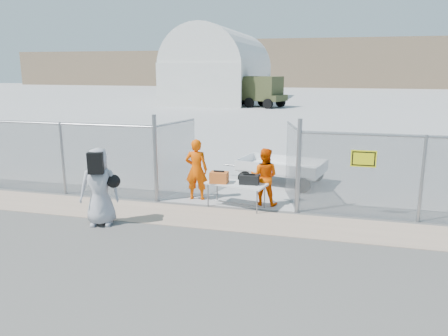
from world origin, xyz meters
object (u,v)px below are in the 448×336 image
(security_worker_left, at_px, (196,170))
(utility_trailer, at_px, (281,171))
(security_worker_right, at_px, (264,177))
(visitor, at_px, (99,187))
(folding_table, at_px, (236,195))

(security_worker_left, height_order, utility_trailer, security_worker_left)
(security_worker_right, bearing_deg, visitor, 37.71)
(folding_table, bearing_deg, security_worker_right, 44.94)
(folding_table, distance_m, visitor, 3.65)
(utility_trailer, bearing_deg, security_worker_left, -119.58)
(folding_table, height_order, security_worker_left, security_worker_left)
(visitor, bearing_deg, folding_table, 18.29)
(security_worker_left, relative_size, utility_trailer, 0.50)
(visitor, distance_m, utility_trailer, 6.28)
(security_worker_left, bearing_deg, visitor, 52.57)
(visitor, bearing_deg, security_worker_left, 39.87)
(folding_table, bearing_deg, security_worker_left, 172.67)
(security_worker_right, bearing_deg, folding_table, 35.24)
(folding_table, relative_size, visitor, 0.86)
(security_worker_right, height_order, visitor, visitor)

